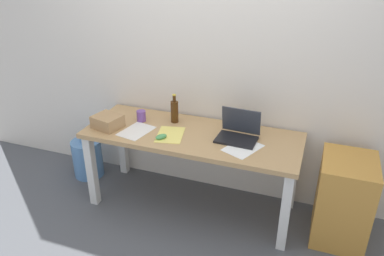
{
  "coord_description": "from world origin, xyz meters",
  "views": [
    {
      "loc": [
        0.95,
        -2.63,
        2.17
      ],
      "look_at": [
        0.0,
        0.0,
        0.77
      ],
      "focal_mm": 35.55,
      "sensor_mm": 36.0,
      "label": 1
    }
  ],
  "objects_px": {
    "cardboard_box": "(108,122)",
    "filing_cabinet": "(343,200)",
    "computer_mouse": "(161,137)",
    "coffee_mug": "(141,116)",
    "water_cooler_jug": "(88,158)",
    "beer_bottle": "(175,111)",
    "laptop_right": "(238,133)",
    "desk": "(192,144)"
  },
  "relations": [
    {
      "from": "cardboard_box",
      "to": "filing_cabinet",
      "type": "relative_size",
      "value": 0.32
    },
    {
      "from": "computer_mouse",
      "to": "coffee_mug",
      "type": "bearing_deg",
      "value": 172.34
    },
    {
      "from": "coffee_mug",
      "to": "filing_cabinet",
      "type": "height_order",
      "value": "coffee_mug"
    },
    {
      "from": "coffee_mug",
      "to": "water_cooler_jug",
      "type": "xyz_separation_m",
      "value": [
        -0.65,
        0.03,
        -0.58
      ]
    },
    {
      "from": "beer_bottle",
      "to": "coffee_mug",
      "type": "bearing_deg",
      "value": -164.37
    },
    {
      "from": "laptop_right",
      "to": "coffee_mug",
      "type": "relative_size",
      "value": 3.48
    },
    {
      "from": "laptop_right",
      "to": "water_cooler_jug",
      "type": "height_order",
      "value": "laptop_right"
    },
    {
      "from": "laptop_right",
      "to": "computer_mouse",
      "type": "relative_size",
      "value": 3.3
    },
    {
      "from": "laptop_right",
      "to": "beer_bottle",
      "type": "height_order",
      "value": "beer_bottle"
    },
    {
      "from": "computer_mouse",
      "to": "water_cooler_jug",
      "type": "distance_m",
      "value": 1.13
    },
    {
      "from": "water_cooler_jug",
      "to": "filing_cabinet",
      "type": "distance_m",
      "value": 2.41
    },
    {
      "from": "cardboard_box",
      "to": "filing_cabinet",
      "type": "distance_m",
      "value": 2.01
    },
    {
      "from": "cardboard_box",
      "to": "coffee_mug",
      "type": "bearing_deg",
      "value": 44.89
    },
    {
      "from": "water_cooler_jug",
      "to": "filing_cabinet",
      "type": "relative_size",
      "value": 0.61
    },
    {
      "from": "coffee_mug",
      "to": "filing_cabinet",
      "type": "distance_m",
      "value": 1.8
    },
    {
      "from": "water_cooler_jug",
      "to": "desk",
      "type": "bearing_deg",
      "value": -5.14
    },
    {
      "from": "cardboard_box",
      "to": "filing_cabinet",
      "type": "height_order",
      "value": "cardboard_box"
    },
    {
      "from": "beer_bottle",
      "to": "water_cooler_jug",
      "type": "xyz_separation_m",
      "value": [
        -0.94,
        -0.05,
        -0.63
      ]
    },
    {
      "from": "filing_cabinet",
      "to": "water_cooler_jug",
      "type": "bearing_deg",
      "value": 177.98
    },
    {
      "from": "desk",
      "to": "cardboard_box",
      "type": "xyz_separation_m",
      "value": [
        -0.72,
        -0.13,
        0.15
      ]
    },
    {
      "from": "beer_bottle",
      "to": "filing_cabinet",
      "type": "bearing_deg",
      "value": -5.43
    },
    {
      "from": "desk",
      "to": "cardboard_box",
      "type": "height_order",
      "value": "cardboard_box"
    },
    {
      "from": "laptop_right",
      "to": "beer_bottle",
      "type": "relative_size",
      "value": 1.28
    },
    {
      "from": "beer_bottle",
      "to": "laptop_right",
      "type": "bearing_deg",
      "value": -10.88
    },
    {
      "from": "laptop_right",
      "to": "computer_mouse",
      "type": "bearing_deg",
      "value": -159.85
    },
    {
      "from": "desk",
      "to": "coffee_mug",
      "type": "xyz_separation_m",
      "value": [
        -0.5,
        0.08,
        0.15
      ]
    },
    {
      "from": "coffee_mug",
      "to": "laptop_right",
      "type": "bearing_deg",
      "value": -2.25
    },
    {
      "from": "beer_bottle",
      "to": "computer_mouse",
      "type": "xyz_separation_m",
      "value": [
        0.01,
        -0.33,
        -0.09
      ]
    },
    {
      "from": "laptop_right",
      "to": "filing_cabinet",
      "type": "relative_size",
      "value": 0.47
    },
    {
      "from": "beer_bottle",
      "to": "water_cooler_jug",
      "type": "height_order",
      "value": "beer_bottle"
    },
    {
      "from": "cardboard_box",
      "to": "water_cooler_jug",
      "type": "height_order",
      "value": "cardboard_box"
    },
    {
      "from": "coffee_mug",
      "to": "water_cooler_jug",
      "type": "bearing_deg",
      "value": 177.75
    },
    {
      "from": "beer_bottle",
      "to": "computer_mouse",
      "type": "bearing_deg",
      "value": -87.38
    },
    {
      "from": "filing_cabinet",
      "to": "beer_bottle",
      "type": "bearing_deg",
      "value": 174.57
    },
    {
      "from": "beer_bottle",
      "to": "filing_cabinet",
      "type": "distance_m",
      "value": 1.54
    },
    {
      "from": "beer_bottle",
      "to": "cardboard_box",
      "type": "bearing_deg",
      "value": -149.68
    },
    {
      "from": "filing_cabinet",
      "to": "laptop_right",
      "type": "bearing_deg",
      "value": 178.39
    },
    {
      "from": "desk",
      "to": "beer_bottle",
      "type": "distance_m",
      "value": 0.34
    },
    {
      "from": "cardboard_box",
      "to": "water_cooler_jug",
      "type": "relative_size",
      "value": 0.52
    },
    {
      "from": "cardboard_box",
      "to": "filing_cabinet",
      "type": "bearing_deg",
      "value": 4.44
    },
    {
      "from": "desk",
      "to": "laptop_right",
      "type": "xyz_separation_m",
      "value": [
        0.38,
        0.04,
        0.15
      ]
    },
    {
      "from": "laptop_right",
      "to": "beer_bottle",
      "type": "distance_m",
      "value": 0.61
    }
  ]
}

